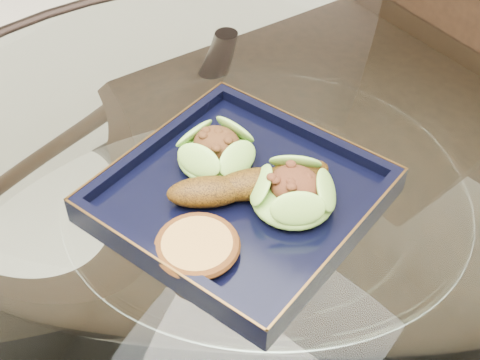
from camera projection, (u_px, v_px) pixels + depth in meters
The scene contains 7 objects.
dining_table at pixel (261, 309), 0.85m from camera, with size 1.13×1.13×0.77m.
dining_chair at pixel (360, 149), 1.15m from camera, with size 0.53×0.53×0.98m.
navy_plate at pixel (240, 199), 0.75m from camera, with size 0.27×0.27×0.02m, color black.
lettuce_wrap_left at pixel (216, 153), 0.77m from camera, with size 0.09×0.09×0.03m, color #59982C.
lettuce_wrap_right at pixel (293, 195), 0.72m from camera, with size 0.09×0.09×0.03m, color #69A12E.
roasted_plantain at pixel (250, 184), 0.73m from camera, with size 0.18×0.04×0.03m, color #573509.
crumb_patty at pixel (197, 247), 0.68m from camera, with size 0.08×0.08×0.01m, color #B8863D.
Camera 1 is at (0.28, -0.41, 1.31)m, focal length 50.00 mm.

